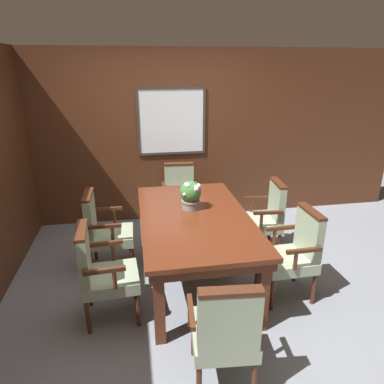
{
  "coord_description": "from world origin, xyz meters",
  "views": [
    {
      "loc": [
        -0.51,
        -2.99,
        2.22
      ],
      "look_at": [
        0.07,
        0.31,
        0.97
      ],
      "focal_mm": 32.0,
      "sensor_mm": 36.0,
      "label": 1
    }
  ],
  "objects_px": {
    "dining_table": "(194,223)",
    "chair_right_far": "(265,215)",
    "chair_head_far": "(180,195)",
    "potted_plant": "(191,194)",
    "chair_left_near": "(101,270)",
    "chair_head_near": "(225,330)",
    "chair_right_near": "(294,251)",
    "chair_left_far": "(104,229)"
  },
  "relations": [
    {
      "from": "dining_table",
      "to": "chair_right_far",
      "type": "height_order",
      "value": "chair_right_far"
    },
    {
      "from": "dining_table",
      "to": "chair_head_far",
      "type": "xyz_separation_m",
      "value": [
        0.03,
        1.31,
        -0.18
      ]
    },
    {
      "from": "dining_table",
      "to": "potted_plant",
      "type": "bearing_deg",
      "value": 92.71
    },
    {
      "from": "chair_right_far",
      "to": "chair_left_near",
      "type": "bearing_deg",
      "value": -59.53
    },
    {
      "from": "chair_head_near",
      "to": "chair_left_near",
      "type": "height_order",
      "value": "same"
    },
    {
      "from": "chair_left_near",
      "to": "chair_right_near",
      "type": "xyz_separation_m",
      "value": [
        1.85,
        0.02,
        0.0
      ]
    },
    {
      "from": "chair_head_far",
      "to": "chair_right_near",
      "type": "distance_m",
      "value": 1.95
    },
    {
      "from": "chair_left_far",
      "to": "potted_plant",
      "type": "relative_size",
      "value": 3.02
    },
    {
      "from": "chair_right_far",
      "to": "chair_right_near",
      "type": "height_order",
      "value": "same"
    },
    {
      "from": "chair_head_near",
      "to": "chair_right_far",
      "type": "height_order",
      "value": "same"
    },
    {
      "from": "chair_head_near",
      "to": "chair_right_far",
      "type": "distance_m",
      "value": 2.03
    },
    {
      "from": "chair_right_near",
      "to": "chair_left_far",
      "type": "height_order",
      "value": "same"
    },
    {
      "from": "chair_right_near",
      "to": "dining_table",
      "type": "bearing_deg",
      "value": -115.72
    },
    {
      "from": "chair_right_far",
      "to": "chair_left_near",
      "type": "distance_m",
      "value": 2.07
    },
    {
      "from": "chair_head_near",
      "to": "chair_head_far",
      "type": "xyz_separation_m",
      "value": [
        0.06,
        2.65,
        0.0
      ]
    },
    {
      "from": "dining_table",
      "to": "chair_head_near",
      "type": "xyz_separation_m",
      "value": [
        -0.03,
        -1.34,
        -0.18
      ]
    },
    {
      "from": "chair_left_near",
      "to": "chair_head_far",
      "type": "bearing_deg",
      "value": -32.42
    },
    {
      "from": "chair_right_far",
      "to": "chair_right_near",
      "type": "distance_m",
      "value": 0.86
    },
    {
      "from": "chair_head_near",
      "to": "chair_left_far",
      "type": "relative_size",
      "value": 1.0
    },
    {
      "from": "chair_left_near",
      "to": "chair_left_far",
      "type": "xyz_separation_m",
      "value": [
        -0.04,
        0.85,
        0.0
      ]
    },
    {
      "from": "dining_table",
      "to": "chair_left_far",
      "type": "height_order",
      "value": "chair_left_far"
    },
    {
      "from": "chair_head_far",
      "to": "chair_right_near",
      "type": "relative_size",
      "value": 1.0
    },
    {
      "from": "chair_right_far",
      "to": "chair_left_near",
      "type": "relative_size",
      "value": 1.0
    },
    {
      "from": "chair_left_far",
      "to": "chair_head_near",
      "type": "bearing_deg",
      "value": -151.5
    },
    {
      "from": "dining_table",
      "to": "chair_left_far",
      "type": "xyz_separation_m",
      "value": [
        -0.96,
        0.4,
        -0.18
      ]
    },
    {
      "from": "chair_left_near",
      "to": "chair_right_near",
      "type": "height_order",
      "value": "same"
    },
    {
      "from": "chair_head_far",
      "to": "chair_left_near",
      "type": "bearing_deg",
      "value": -115.89
    },
    {
      "from": "chair_right_near",
      "to": "chair_left_far",
      "type": "bearing_deg",
      "value": -114.85
    },
    {
      "from": "chair_right_far",
      "to": "chair_right_near",
      "type": "xyz_separation_m",
      "value": [
        -0.03,
        -0.85,
        0.0
      ]
    },
    {
      "from": "chair_left_far",
      "to": "potted_plant",
      "type": "xyz_separation_m",
      "value": [
        0.95,
        -0.22,
        0.43
      ]
    },
    {
      "from": "chair_head_near",
      "to": "chair_left_far",
      "type": "bearing_deg",
      "value": -56.73
    },
    {
      "from": "chair_left_near",
      "to": "potted_plant",
      "type": "height_order",
      "value": "potted_plant"
    },
    {
      "from": "dining_table",
      "to": "chair_right_near",
      "type": "distance_m",
      "value": 1.03
    },
    {
      "from": "chair_left_far",
      "to": "potted_plant",
      "type": "distance_m",
      "value": 1.07
    },
    {
      "from": "chair_head_far",
      "to": "potted_plant",
      "type": "height_order",
      "value": "potted_plant"
    },
    {
      "from": "chair_head_near",
      "to": "chair_right_near",
      "type": "bearing_deg",
      "value": -131.03
    },
    {
      "from": "dining_table",
      "to": "chair_head_near",
      "type": "relative_size",
      "value": 2.04
    },
    {
      "from": "chair_head_far",
      "to": "chair_right_near",
      "type": "height_order",
      "value": "same"
    },
    {
      "from": "chair_right_far",
      "to": "chair_left_far",
      "type": "relative_size",
      "value": 1.0
    },
    {
      "from": "chair_head_far",
      "to": "chair_left_far",
      "type": "bearing_deg",
      "value": -134.77
    },
    {
      "from": "chair_head_near",
      "to": "potted_plant",
      "type": "bearing_deg",
      "value": -85.66
    },
    {
      "from": "chair_right_far",
      "to": "potted_plant",
      "type": "bearing_deg",
      "value": -69.96
    }
  ]
}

